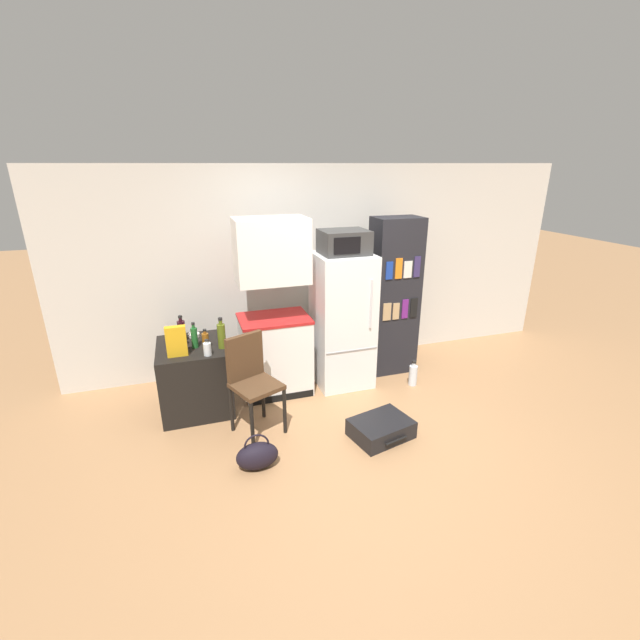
{
  "coord_description": "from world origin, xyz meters",
  "views": [
    {
      "loc": [
        -1.52,
        -2.98,
        2.45
      ],
      "look_at": [
        -0.28,
        0.85,
        0.98
      ],
      "focal_mm": 24.0,
      "sensor_mm": 36.0,
      "label": 1
    }
  ],
  "objects_px": {
    "bottle_olive_oil": "(222,335)",
    "handbag": "(257,455)",
    "refrigerator": "(342,320)",
    "water_bottle_front": "(413,375)",
    "bottle_ketchup_red": "(181,338)",
    "chair": "(251,375)",
    "bottle_green_tall": "(194,337)",
    "bowl": "(194,335)",
    "kitchen_hutch": "(274,316)",
    "bottle_clear_short": "(207,349)",
    "bottle_amber_beer": "(205,340)",
    "suitcase_large_flat": "(381,428)",
    "side_table": "(195,377)",
    "bottle_wine_dark": "(182,330)",
    "cereal_box": "(176,341)",
    "bookshelf": "(394,297)",
    "microwave": "(344,242)"
  },
  "relations": [
    {
      "from": "side_table",
      "to": "chair",
      "type": "relative_size",
      "value": 0.79
    },
    {
      "from": "bottle_ketchup_red",
      "to": "chair",
      "type": "height_order",
      "value": "chair"
    },
    {
      "from": "bookshelf",
      "to": "bottle_green_tall",
      "type": "xyz_separation_m",
      "value": [
        -2.33,
        -0.26,
        -0.12
      ]
    },
    {
      "from": "water_bottle_front",
      "to": "suitcase_large_flat",
      "type": "bearing_deg",
      "value": -134.56
    },
    {
      "from": "bottle_olive_oil",
      "to": "cereal_box",
      "type": "bearing_deg",
      "value": -171.75
    },
    {
      "from": "side_table",
      "to": "microwave",
      "type": "distance_m",
      "value": 2.12
    },
    {
      "from": "bottle_olive_oil",
      "to": "handbag",
      "type": "xyz_separation_m",
      "value": [
        0.14,
        -1.02,
        -0.72
      ]
    },
    {
      "from": "kitchen_hutch",
      "to": "bookshelf",
      "type": "height_order",
      "value": "kitchen_hutch"
    },
    {
      "from": "refrigerator",
      "to": "water_bottle_front",
      "type": "relative_size",
      "value": 4.95
    },
    {
      "from": "bottle_green_tall",
      "to": "cereal_box",
      "type": "bearing_deg",
      "value": -137.12
    },
    {
      "from": "bottle_olive_oil",
      "to": "suitcase_large_flat",
      "type": "height_order",
      "value": "bottle_olive_oil"
    },
    {
      "from": "cereal_box",
      "to": "handbag",
      "type": "bearing_deg",
      "value": -59.37
    },
    {
      "from": "cereal_box",
      "to": "chair",
      "type": "xyz_separation_m",
      "value": [
        0.64,
        -0.35,
        -0.29
      ]
    },
    {
      "from": "bottle_clear_short",
      "to": "cereal_box",
      "type": "height_order",
      "value": "cereal_box"
    },
    {
      "from": "refrigerator",
      "to": "bottle_green_tall",
      "type": "height_order",
      "value": "refrigerator"
    },
    {
      "from": "bowl",
      "to": "cereal_box",
      "type": "relative_size",
      "value": 0.41
    },
    {
      "from": "suitcase_large_flat",
      "to": "bottle_green_tall",
      "type": "bearing_deg",
      "value": 133.93
    },
    {
      "from": "microwave",
      "to": "bottle_ketchup_red",
      "type": "relative_size",
      "value": 2.48
    },
    {
      "from": "cereal_box",
      "to": "handbag",
      "type": "xyz_separation_m",
      "value": [
        0.57,
        -0.96,
        -0.74
      ]
    },
    {
      "from": "bottle_ketchup_red",
      "to": "handbag",
      "type": "bearing_deg",
      "value": -66.06
    },
    {
      "from": "bookshelf",
      "to": "cereal_box",
      "type": "relative_size",
      "value": 6.3
    },
    {
      "from": "bottle_clear_short",
      "to": "bottle_green_tall",
      "type": "distance_m",
      "value": 0.26
    },
    {
      "from": "chair",
      "to": "bottle_amber_beer",
      "type": "bearing_deg",
      "value": 105.71
    },
    {
      "from": "bookshelf",
      "to": "cereal_box",
      "type": "distance_m",
      "value": 2.53
    },
    {
      "from": "side_table",
      "to": "bottle_clear_short",
      "type": "bearing_deg",
      "value": -64.58
    },
    {
      "from": "bottle_green_tall",
      "to": "bowl",
      "type": "bearing_deg",
      "value": 90.54
    },
    {
      "from": "bottle_wine_dark",
      "to": "water_bottle_front",
      "type": "bearing_deg",
      "value": -9.76
    },
    {
      "from": "kitchen_hutch",
      "to": "bottle_clear_short",
      "type": "bearing_deg",
      "value": -151.86
    },
    {
      "from": "side_table",
      "to": "cereal_box",
      "type": "distance_m",
      "value": 0.57
    },
    {
      "from": "kitchen_hutch",
      "to": "bowl",
      "type": "xyz_separation_m",
      "value": [
        -0.85,
        0.14,
        -0.17
      ]
    },
    {
      "from": "kitchen_hutch",
      "to": "bottle_olive_oil",
      "type": "xyz_separation_m",
      "value": [
        -0.59,
        -0.26,
        -0.05
      ]
    },
    {
      "from": "bottle_amber_beer",
      "to": "bottle_green_tall",
      "type": "bearing_deg",
      "value": 150.75
    },
    {
      "from": "refrigerator",
      "to": "cereal_box",
      "type": "bearing_deg",
      "value": -170.76
    },
    {
      "from": "bottle_green_tall",
      "to": "bowl",
      "type": "relative_size",
      "value": 2.18
    },
    {
      "from": "bookshelf",
      "to": "refrigerator",
      "type": "bearing_deg",
      "value": -170.31
    },
    {
      "from": "handbag",
      "to": "bottle_ketchup_red",
      "type": "bearing_deg",
      "value": 113.94
    },
    {
      "from": "side_table",
      "to": "bottle_clear_short",
      "type": "distance_m",
      "value": 0.53
    },
    {
      "from": "suitcase_large_flat",
      "to": "water_bottle_front",
      "type": "distance_m",
      "value": 1.14
    },
    {
      "from": "kitchen_hutch",
      "to": "handbag",
      "type": "bearing_deg",
      "value": -109.26
    },
    {
      "from": "bottle_olive_oil",
      "to": "chair",
      "type": "height_order",
      "value": "bottle_olive_oil"
    },
    {
      "from": "bookshelf",
      "to": "bottle_wine_dark",
      "type": "relative_size",
      "value": 6.77
    },
    {
      "from": "refrigerator",
      "to": "suitcase_large_flat",
      "type": "height_order",
      "value": "refrigerator"
    },
    {
      "from": "kitchen_hutch",
      "to": "bookshelf",
      "type": "bearing_deg",
      "value": 3.48
    },
    {
      "from": "water_bottle_front",
      "to": "kitchen_hutch",
      "type": "bearing_deg",
      "value": 166.02
    },
    {
      "from": "cereal_box",
      "to": "water_bottle_front",
      "type": "height_order",
      "value": "cereal_box"
    },
    {
      "from": "bottle_ketchup_red",
      "to": "cereal_box",
      "type": "bearing_deg",
      "value": -99.54
    },
    {
      "from": "bottle_green_tall",
      "to": "chair",
      "type": "xyz_separation_m",
      "value": [
        0.47,
        -0.51,
        -0.25
      ]
    },
    {
      "from": "refrigerator",
      "to": "handbag",
      "type": "xyz_separation_m",
      "value": [
        -1.23,
        -1.25,
        -0.64
      ]
    },
    {
      "from": "bookshelf",
      "to": "water_bottle_front",
      "type": "relative_size",
      "value": 6.09
    },
    {
      "from": "handbag",
      "to": "kitchen_hutch",
      "type": "bearing_deg",
      "value": 70.74
    }
  ]
}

